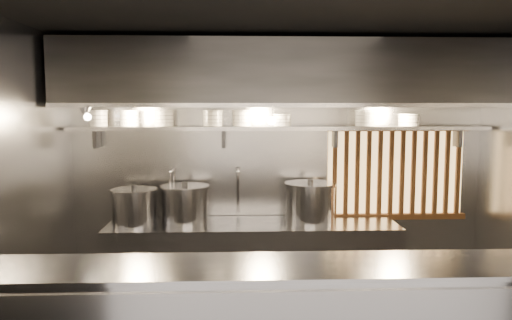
{
  "coord_description": "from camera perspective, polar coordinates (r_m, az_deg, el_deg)",
  "views": [
    {
      "loc": [
        -0.46,
        -3.95,
        2.11
      ],
      "look_at": [
        -0.29,
        0.55,
        1.62
      ],
      "focal_mm": 35.0,
      "sensor_mm": 36.0,
      "label": 1
    }
  ],
  "objects": [
    {
      "name": "ceiling",
      "position": [
        4.04,
        4.55,
        15.98
      ],
      "size": [
        4.5,
        4.5,
        0.0
      ],
      "primitive_type": "plane",
      "rotation": [
        3.14,
        0.0,
        0.0
      ],
      "color": "black",
      "rests_on": "wall_back"
    },
    {
      "name": "wall_back",
      "position": [
        5.52,
        2.59,
        -1.24
      ],
      "size": [
        4.5,
        0.0,
        4.5
      ],
      "primitive_type": "plane",
      "rotation": [
        1.57,
        0.0,
        0.0
      ],
      "color": "gray",
      "rests_on": "floor"
    },
    {
      "name": "wall_left",
      "position": [
        4.4,
        -26.25,
        -3.78
      ],
      "size": [
        0.0,
        3.0,
        3.0
      ],
      "primitive_type": "plane",
      "rotation": [
        1.57,
        0.0,
        1.57
      ],
      "color": "gray",
      "rests_on": "floor"
    },
    {
      "name": "cooking_bench",
      "position": [
        5.35,
        -0.39,
        -11.92
      ],
      "size": [
        3.0,
        0.7,
        0.9
      ],
      "primitive_type": "cube",
      "color": "#9E9EA3",
      "rests_on": "floor"
    },
    {
      "name": "bowl_shelf",
      "position": [
        5.3,
        2.78,
        3.66
      ],
      "size": [
        4.4,
        0.34,
        0.04
      ],
      "primitive_type": "cube",
      "color": "#9E9EA3",
      "rests_on": "wall_back"
    },
    {
      "name": "exhaust_hood",
      "position": [
        5.08,
        3.03,
        9.69
      ],
      "size": [
        4.4,
        0.81,
        0.65
      ],
      "color": "#2D2D30",
      "rests_on": "ceiling"
    },
    {
      "name": "wood_screen",
      "position": [
        5.73,
        15.69,
        -1.39
      ],
      "size": [
        1.56,
        0.09,
        1.04
      ],
      "color": "#FFC772",
      "rests_on": "wall_back"
    },
    {
      "name": "faucet_left",
      "position": [
        5.42,
        -9.5,
        -2.45
      ],
      "size": [
        0.04,
        0.3,
        0.5
      ],
      "color": "silver",
      "rests_on": "wall_back"
    },
    {
      "name": "faucet_right",
      "position": [
        5.38,
        -2.08,
        -2.44
      ],
      "size": [
        0.04,
        0.3,
        0.5
      ],
      "color": "silver",
      "rests_on": "wall_back"
    },
    {
      "name": "heat_lamp",
      "position": [
        5.01,
        -18.96,
        5.34
      ],
      "size": [
        0.25,
        0.35,
        0.2
      ],
      "color": "#9E9EA3",
      "rests_on": "exhaust_hood"
    },
    {
      "name": "pendant_bulb",
      "position": [
        5.17,
        1.79,
        4.51
      ],
      "size": [
        0.09,
        0.09,
        0.19
      ],
      "color": "#2D2D30",
      "rests_on": "exhaust_hood"
    },
    {
      "name": "stock_pot_left",
      "position": [
        5.26,
        -13.71,
        -5.22
      ],
      "size": [
        0.5,
        0.5,
        0.41
      ],
      "rotation": [
        0.0,
        0.0,
        -0.04
      ],
      "color": "#9E9EA3",
      "rests_on": "cooking_bench"
    },
    {
      "name": "stock_pot_mid",
      "position": [
        5.26,
        -8.12,
        -5.0
      ],
      "size": [
        0.51,
        0.51,
        0.43
      ],
      "rotation": [
        0.0,
        0.0,
        -0.0
      ],
      "color": "#9E9EA3",
      "rests_on": "cooking_bench"
    },
    {
      "name": "stock_pot_right",
      "position": [
        5.27,
        6.21,
        -4.82
      ],
      "size": [
        0.57,
        0.57,
        0.46
      ],
      "rotation": [
        0.0,
        0.0,
        0.05
      ],
      "color": "#9E9EA3",
      "rests_on": "cooking_bench"
    },
    {
      "name": "bowl_stack_0",
      "position": [
        5.47,
        -17.56,
        4.56
      ],
      "size": [
        0.2,
        0.2,
        0.17
      ],
      "color": "white",
      "rests_on": "bowl_shelf"
    },
    {
      "name": "bowl_stack_1",
      "position": [
        5.39,
        -14.27,
        4.64
      ],
      "size": [
        0.21,
        0.21,
        0.17
      ],
      "color": "white",
      "rests_on": "bowl_shelf"
    },
    {
      "name": "bowl_stack_2",
      "position": [
        5.33,
        -10.47,
        4.71
      ],
      "size": [
        0.21,
        0.21,
        0.17
      ],
      "color": "white",
      "rests_on": "bowl_shelf"
    },
    {
      "name": "bowl_stack_3",
      "position": [
        5.28,
        -4.96,
        4.77
      ],
      "size": [
        0.22,
        0.22,
        0.17
      ],
      "color": "white",
      "rests_on": "bowl_shelf"
    },
    {
      "name": "bowl_stack_4",
      "position": [
        5.27,
        -1.61,
        4.79
      ],
      "size": [
        0.21,
        0.21,
        0.17
      ],
      "color": "white",
      "rests_on": "bowl_shelf"
    },
    {
      "name": "bowl_stack_5",
      "position": [
        5.3,
        3.0,
        4.59
      ],
      "size": [
        0.21,
        0.21,
        0.13
      ],
      "color": "white",
      "rests_on": "bowl_shelf"
    },
    {
      "name": "bowl_stack_6",
      "position": [
        5.45,
        12.34,
        4.7
      ],
      "size": [
        0.22,
        0.22,
        0.17
      ],
      "color": "white",
      "rests_on": "bowl_shelf"
    },
    {
      "name": "bowl_stack_7",
      "position": [
        5.59,
        17.05,
        4.41
      ],
      "size": [
        0.23,
        0.23,
        0.13
      ],
      "color": "white",
      "rests_on": "bowl_shelf"
    }
  ]
}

